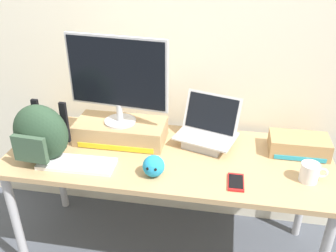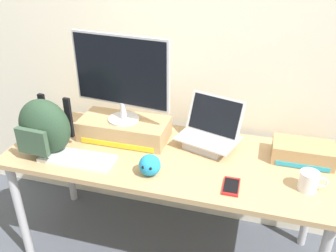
{
  "view_description": "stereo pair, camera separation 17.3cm",
  "coord_description": "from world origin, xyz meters",
  "px_view_note": "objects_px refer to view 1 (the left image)",
  "views": [
    {
      "loc": [
        0.3,
        -1.68,
        1.83
      ],
      "look_at": [
        0.0,
        0.0,
        0.91
      ],
      "focal_mm": 38.85,
      "sensor_mm": 36.0,
      "label": 1
    },
    {
      "loc": [
        0.46,
        -1.64,
        1.83
      ],
      "look_at": [
        0.0,
        0.0,
        0.91
      ],
      "focal_mm": 38.85,
      "sensor_mm": 36.0,
      "label": 2
    }
  ],
  "objects_px": {
    "external_keyboard": "(77,164)",
    "plush_toy": "(154,166)",
    "open_laptop": "(207,135)",
    "toner_box_cyan": "(299,145)",
    "desktop_monitor": "(117,77)",
    "cell_phone": "(236,182)",
    "toner_box_yellow": "(121,131)",
    "coffee_mug": "(310,172)",
    "messenger_backpack": "(41,133)"
  },
  "relations": [
    {
      "from": "toner_box_yellow",
      "to": "toner_box_cyan",
      "type": "height_order",
      "value": "toner_box_yellow"
    },
    {
      "from": "cell_phone",
      "to": "plush_toy",
      "type": "xyz_separation_m",
      "value": [
        -0.41,
        -0.01,
        0.05
      ]
    },
    {
      "from": "coffee_mug",
      "to": "plush_toy",
      "type": "height_order",
      "value": "plush_toy"
    },
    {
      "from": "cell_phone",
      "to": "toner_box_cyan",
      "type": "distance_m",
      "value": 0.48
    },
    {
      "from": "plush_toy",
      "to": "toner_box_cyan",
      "type": "distance_m",
      "value": 0.83
    },
    {
      "from": "desktop_monitor",
      "to": "coffee_mug",
      "type": "relative_size",
      "value": 4.3
    },
    {
      "from": "external_keyboard",
      "to": "plush_toy",
      "type": "bearing_deg",
      "value": -2.96
    },
    {
      "from": "external_keyboard",
      "to": "plush_toy",
      "type": "xyz_separation_m",
      "value": [
        0.42,
        -0.01,
        0.04
      ]
    },
    {
      "from": "cell_phone",
      "to": "plush_toy",
      "type": "distance_m",
      "value": 0.42
    },
    {
      "from": "toner_box_yellow",
      "to": "external_keyboard",
      "type": "xyz_separation_m",
      "value": [
        -0.16,
        -0.3,
        -0.05
      ]
    },
    {
      "from": "external_keyboard",
      "to": "plush_toy",
      "type": "relative_size",
      "value": 3.66
    },
    {
      "from": "cell_phone",
      "to": "messenger_backpack",
      "type": "bearing_deg",
      "value": 176.72
    },
    {
      "from": "plush_toy",
      "to": "external_keyboard",
      "type": "bearing_deg",
      "value": 178.08
    },
    {
      "from": "open_laptop",
      "to": "toner_box_cyan",
      "type": "xyz_separation_m",
      "value": [
        0.51,
        -0.01,
        -0.01
      ]
    },
    {
      "from": "open_laptop",
      "to": "cell_phone",
      "type": "bearing_deg",
      "value": -46.34
    },
    {
      "from": "open_laptop",
      "to": "external_keyboard",
      "type": "bearing_deg",
      "value": -135.62
    },
    {
      "from": "open_laptop",
      "to": "external_keyboard",
      "type": "height_order",
      "value": "open_laptop"
    },
    {
      "from": "toner_box_yellow",
      "to": "cell_phone",
      "type": "distance_m",
      "value": 0.74
    },
    {
      "from": "toner_box_yellow",
      "to": "messenger_backpack",
      "type": "xyz_separation_m",
      "value": [
        -0.35,
        -0.26,
        0.1
      ]
    },
    {
      "from": "plush_toy",
      "to": "desktop_monitor",
      "type": "bearing_deg",
      "value": 130.25
    },
    {
      "from": "cell_phone",
      "to": "open_laptop",
      "type": "bearing_deg",
      "value": 115.66
    },
    {
      "from": "external_keyboard",
      "to": "plush_toy",
      "type": "distance_m",
      "value": 0.42
    },
    {
      "from": "external_keyboard",
      "to": "toner_box_cyan",
      "type": "bearing_deg",
      "value": 14.89
    },
    {
      "from": "desktop_monitor",
      "to": "external_keyboard",
      "type": "xyz_separation_m",
      "value": [
        -0.16,
        -0.3,
        -0.38
      ]
    },
    {
      "from": "cell_phone",
      "to": "coffee_mug",
      "type": "bearing_deg",
      "value": 12.28
    },
    {
      "from": "open_laptop",
      "to": "messenger_backpack",
      "type": "height_order",
      "value": "messenger_backpack"
    },
    {
      "from": "cell_phone",
      "to": "plush_toy",
      "type": "height_order",
      "value": "plush_toy"
    },
    {
      "from": "toner_box_yellow",
      "to": "external_keyboard",
      "type": "height_order",
      "value": "toner_box_yellow"
    },
    {
      "from": "toner_box_yellow",
      "to": "coffee_mug",
      "type": "xyz_separation_m",
      "value": [
        1.03,
        -0.22,
        -0.01
      ]
    },
    {
      "from": "coffee_mug",
      "to": "cell_phone",
      "type": "height_order",
      "value": "coffee_mug"
    },
    {
      "from": "toner_box_yellow",
      "to": "plush_toy",
      "type": "xyz_separation_m",
      "value": [
        0.26,
        -0.31,
        -0.0
      ]
    },
    {
      "from": "desktop_monitor",
      "to": "open_laptop",
      "type": "distance_m",
      "value": 0.61
    },
    {
      "from": "desktop_monitor",
      "to": "open_laptop",
      "type": "bearing_deg",
      "value": 11.62
    },
    {
      "from": "coffee_mug",
      "to": "open_laptop",
      "type": "bearing_deg",
      "value": 153.46
    },
    {
      "from": "external_keyboard",
      "to": "messenger_backpack",
      "type": "relative_size",
      "value": 1.28
    },
    {
      "from": "toner_box_yellow",
      "to": "open_laptop",
      "type": "height_order",
      "value": "open_laptop"
    },
    {
      "from": "coffee_mug",
      "to": "plush_toy",
      "type": "relative_size",
      "value": 1.2
    },
    {
      "from": "external_keyboard",
      "to": "open_laptop",
      "type": "bearing_deg",
      "value": 26.31
    },
    {
      "from": "desktop_monitor",
      "to": "plush_toy",
      "type": "height_order",
      "value": "desktop_monitor"
    },
    {
      "from": "open_laptop",
      "to": "coffee_mug",
      "type": "xyz_separation_m",
      "value": [
        0.53,
        -0.27,
        -0.01
      ]
    },
    {
      "from": "coffee_mug",
      "to": "messenger_backpack",
      "type": "bearing_deg",
      "value": -178.26
    },
    {
      "from": "desktop_monitor",
      "to": "plush_toy",
      "type": "relative_size",
      "value": 5.15
    },
    {
      "from": "messenger_backpack",
      "to": "coffee_mug",
      "type": "distance_m",
      "value": 1.39
    },
    {
      "from": "cell_phone",
      "to": "toner_box_yellow",
      "type": "bearing_deg",
      "value": 154.68
    },
    {
      "from": "desktop_monitor",
      "to": "external_keyboard",
      "type": "bearing_deg",
      "value": -111.47
    },
    {
      "from": "open_laptop",
      "to": "toner_box_cyan",
      "type": "relative_size",
      "value": 1.19
    },
    {
      "from": "desktop_monitor",
      "to": "coffee_mug",
      "type": "distance_m",
      "value": 1.11
    },
    {
      "from": "open_laptop",
      "to": "coffee_mug",
      "type": "bearing_deg",
      "value": -9.5
    },
    {
      "from": "cell_phone",
      "to": "toner_box_cyan",
      "type": "relative_size",
      "value": 0.44
    },
    {
      "from": "coffee_mug",
      "to": "desktop_monitor",
      "type": "bearing_deg",
      "value": 167.93
    }
  ]
}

